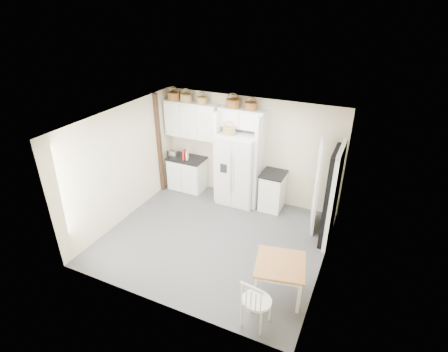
% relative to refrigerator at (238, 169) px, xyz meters
% --- Properties ---
extents(floor, '(4.50, 4.50, 0.00)m').
position_rel_refrigerator_xyz_m(floor, '(0.15, -1.65, -0.90)').
color(floor, '#454547').
rests_on(floor, ground).
extents(ceiling, '(4.50, 4.50, 0.00)m').
position_rel_refrigerator_xyz_m(ceiling, '(0.15, -1.65, 1.70)').
color(ceiling, white).
rests_on(ceiling, wall_back).
extents(wall_back, '(4.50, 0.00, 4.50)m').
position_rel_refrigerator_xyz_m(wall_back, '(0.15, 0.35, 0.40)').
color(wall_back, beige).
rests_on(wall_back, floor).
extents(wall_left, '(0.00, 4.00, 4.00)m').
position_rel_refrigerator_xyz_m(wall_left, '(-2.10, -1.65, 0.40)').
color(wall_left, beige).
rests_on(wall_left, floor).
extents(wall_right, '(0.00, 4.00, 4.00)m').
position_rel_refrigerator_xyz_m(wall_right, '(2.40, -1.65, 0.40)').
color(wall_right, beige).
rests_on(wall_right, floor).
extents(refrigerator, '(0.93, 0.75, 1.80)m').
position_rel_refrigerator_xyz_m(refrigerator, '(0.00, 0.00, 0.00)').
color(refrigerator, silver).
rests_on(refrigerator, floor).
extents(base_cab_left, '(0.92, 0.58, 0.85)m').
position_rel_refrigerator_xyz_m(base_cab_left, '(-1.48, 0.05, -0.47)').
color(base_cab_left, white).
rests_on(base_cab_left, floor).
extents(base_cab_right, '(0.52, 0.62, 0.91)m').
position_rel_refrigerator_xyz_m(base_cab_right, '(0.88, 0.05, -0.44)').
color(base_cab_right, white).
rests_on(base_cab_right, floor).
extents(dining_table, '(0.97, 0.97, 0.68)m').
position_rel_refrigerator_xyz_m(dining_table, '(1.85, -2.60, -0.56)').
color(dining_table, brown).
rests_on(dining_table, floor).
extents(windsor_chair, '(0.53, 0.49, 0.97)m').
position_rel_refrigerator_xyz_m(windsor_chair, '(1.71, -3.34, -0.41)').
color(windsor_chair, white).
rests_on(windsor_chair, floor).
extents(counter_left, '(0.96, 0.62, 0.04)m').
position_rel_refrigerator_xyz_m(counter_left, '(-1.48, 0.05, -0.03)').
color(counter_left, black).
rests_on(counter_left, base_cab_left).
extents(counter_right, '(0.56, 0.66, 0.04)m').
position_rel_refrigerator_xyz_m(counter_right, '(0.88, 0.05, 0.03)').
color(counter_right, black).
rests_on(counter_right, base_cab_right).
extents(toaster, '(0.26, 0.15, 0.18)m').
position_rel_refrigerator_xyz_m(toaster, '(-1.84, -0.05, 0.08)').
color(toaster, silver).
rests_on(toaster, counter_left).
extents(cookbook_red, '(0.06, 0.17, 0.25)m').
position_rel_refrigerator_xyz_m(cookbook_red, '(-1.49, -0.03, 0.12)').
color(cookbook_red, red).
rests_on(cookbook_red, counter_left).
extents(cookbook_cream, '(0.06, 0.15, 0.22)m').
position_rel_refrigerator_xyz_m(cookbook_cream, '(-1.41, -0.03, 0.11)').
color(cookbook_cream, white).
rests_on(cookbook_cream, counter_left).
extents(basket_upper_a, '(0.33, 0.33, 0.18)m').
position_rel_refrigerator_xyz_m(basket_upper_a, '(-1.83, 0.18, 1.54)').
color(basket_upper_a, brown).
rests_on(basket_upper_a, upper_cabinet).
extents(basket_upper_b, '(0.31, 0.31, 0.18)m').
position_rel_refrigerator_xyz_m(basket_upper_b, '(-1.47, 0.18, 1.54)').
color(basket_upper_b, brown).
rests_on(basket_upper_b, upper_cabinet).
extents(basket_upper_c, '(0.27, 0.27, 0.15)m').
position_rel_refrigerator_xyz_m(basket_upper_c, '(-1.04, 0.18, 1.53)').
color(basket_upper_c, brown).
rests_on(basket_upper_c, upper_cabinet).
extents(basket_bridge_a, '(0.33, 0.33, 0.19)m').
position_rel_refrigerator_xyz_m(basket_bridge_a, '(-0.24, 0.18, 1.55)').
color(basket_bridge_a, brown).
rests_on(basket_bridge_a, bridge_cabinet).
extents(basket_bridge_b, '(0.29, 0.29, 0.17)m').
position_rel_refrigerator_xyz_m(basket_bridge_b, '(0.20, 0.18, 1.54)').
color(basket_bridge_b, brown).
rests_on(basket_bridge_b, bridge_cabinet).
extents(basket_fridge_a, '(0.31, 0.31, 0.17)m').
position_rel_refrigerator_xyz_m(basket_fridge_a, '(-0.21, -0.10, 0.98)').
color(basket_fridge_a, brown).
rests_on(basket_fridge_a, refrigerator).
extents(upper_cabinet, '(1.40, 0.34, 0.90)m').
position_rel_refrigerator_xyz_m(upper_cabinet, '(-1.35, 0.18, 1.00)').
color(upper_cabinet, white).
rests_on(upper_cabinet, wall_back).
extents(bridge_cabinet, '(1.12, 0.34, 0.45)m').
position_rel_refrigerator_xyz_m(bridge_cabinet, '(0.00, 0.18, 1.23)').
color(bridge_cabinet, white).
rests_on(bridge_cabinet, wall_back).
extents(fridge_panel_left, '(0.08, 0.60, 2.30)m').
position_rel_refrigerator_xyz_m(fridge_panel_left, '(-0.51, 0.05, 0.25)').
color(fridge_panel_left, white).
rests_on(fridge_panel_left, floor).
extents(fridge_panel_right, '(0.08, 0.60, 2.30)m').
position_rel_refrigerator_xyz_m(fridge_panel_right, '(0.51, 0.05, 0.25)').
color(fridge_panel_right, white).
rests_on(fridge_panel_right, floor).
extents(trim_post, '(0.09, 0.09, 2.60)m').
position_rel_refrigerator_xyz_m(trim_post, '(-2.05, -0.30, 0.40)').
color(trim_post, '#43291A').
rests_on(trim_post, floor).
extents(doorway_void, '(0.18, 0.85, 2.05)m').
position_rel_refrigerator_xyz_m(doorway_void, '(2.31, -0.65, 0.13)').
color(doorway_void, black).
rests_on(doorway_void, floor).
extents(door_slab, '(0.21, 0.79, 2.05)m').
position_rel_refrigerator_xyz_m(door_slab, '(1.95, -0.32, 0.13)').
color(door_slab, white).
rests_on(door_slab, floor).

